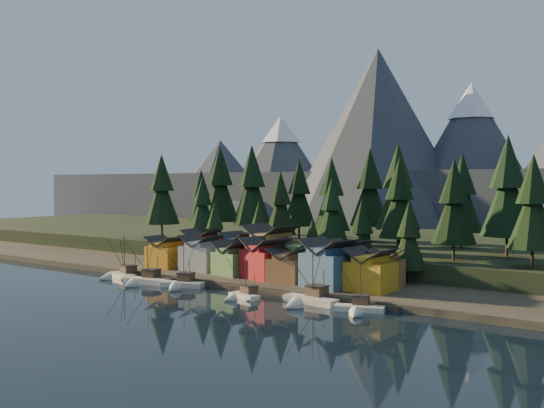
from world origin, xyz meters
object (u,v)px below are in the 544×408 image
Objects in this scene: boat_2 at (181,278)px; house_front_1 at (201,252)px; house_back_1 at (241,250)px; boat_1 at (142,275)px; house_front_0 at (165,251)px; house_back_0 at (202,246)px; boat_0 at (119,269)px; boat_6 at (358,302)px; boat_4 at (241,290)px; boat_5 at (307,293)px.

house_front_1 is at bearing 97.81° from boat_2.
house_back_1 is (-1.08, 23.72, 4.40)m from boat_2.
boat_1 is 27.67m from house_back_1.
house_back_0 reaches higher than house_front_0.
boat_1 is at bearing 169.10° from boat_2.
house_back_0 is (-7.57, 8.80, 0.32)m from house_front_1.
house_back_1 is (21.58, 22.92, 4.22)m from boat_0.
boat_6 is 56.71m from house_front_1.
boat_2 reaches higher than house_front_0.
house_back_1 is (-47.19, 23.55, 4.64)m from boat_6.
boat_6 is (26.27, 2.55, 0.01)m from boat_4.
house_front_1 is (-28.05, 18.25, 4.35)m from boat_4.
boat_5 reaches higher than house_back_0.
boat_1 reaches higher than boat_2.
house_front_1 is (-42.33, 15.01, 4.00)m from boat_5.
house_front_1 is at bearing 61.04° from boat_0.
house_front_1 is (11.62, 1.50, 0.41)m from house_front_0.
boat_6 is (57.21, 1.85, -0.19)m from boat_1.
boat_6 is (46.11, 0.17, -0.23)m from boat_2.
boat_0 reaches higher than boat_4.
boat_0 is at bearing -175.72° from boat_5.
house_back_0 is at bearing -175.30° from house_back_1.
boat_1 reaches higher than house_front_1.
boat_5 is 1.23× the size of boat_6.
boat_5 is 55.74m from house_front_0.
boat_1 is (11.56, -2.49, -0.23)m from boat_0.
boat_5 is (56.78, 0.05, -0.07)m from boat_0.
boat_2 is 1.12× the size of house_back_0.
house_back_1 is (-20.93, 26.10, 4.64)m from boat_4.
house_front_1 is at bearing 159.62° from boat_4.
house_back_0 reaches higher than boat_6.
boat_6 is at bearing -19.32° from boat_2.
boat_6 is (68.77, -0.63, -0.42)m from boat_0.
boat_2 is 34.14m from boat_5.
house_front_1 is 0.99× the size of house_back_1.
boat_0 is 1.21× the size of house_back_1.
boat_2 is at bearing -68.65° from house_back_0.
boat_6 is 66.73m from house_back_0.
house_front_0 is 0.90× the size of house_front_1.
boat_5 is 45.09m from house_front_1.
boat_2 is at bearing -69.83° from house_front_1.
boat_0 is 0.92× the size of boat_5.
house_back_0 is (6.88, 23.87, 4.25)m from boat_0.
boat_4 is at bearing 167.51° from boat_6.
house_back_0 is at bearing 103.07° from boat_2.
house_front_0 is (-65.94, 14.20, 3.93)m from boat_6.
house_back_1 reaches higher than boat_2.
boat_2 is 24.15m from house_back_1.
boat_5 is (45.22, 2.54, 0.16)m from boat_1.
house_back_0 is at bearing 158.71° from boat_5.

